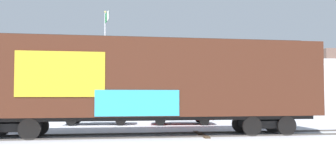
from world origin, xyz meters
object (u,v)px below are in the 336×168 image
at_px(flagpole, 106,50).
at_px(freight_car, 145,80).
at_px(parked_car_white, 98,112).
at_px(parked_car_red, 180,111).

bearing_deg(flagpole, freight_car, -75.21).
height_order(freight_car, flagpole, flagpole).
bearing_deg(flagpole, parked_car_white, -88.93).
distance_m(freight_car, parked_car_red, 6.68).
bearing_deg(freight_car, flagpole, 104.79).
distance_m(parked_car_white, parked_car_red, 5.41).
height_order(freight_car, parked_car_red, freight_car).
distance_m(flagpole, parked_car_red, 9.24).
bearing_deg(parked_car_white, freight_car, -64.68).
height_order(flagpole, parked_car_red, flagpole).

